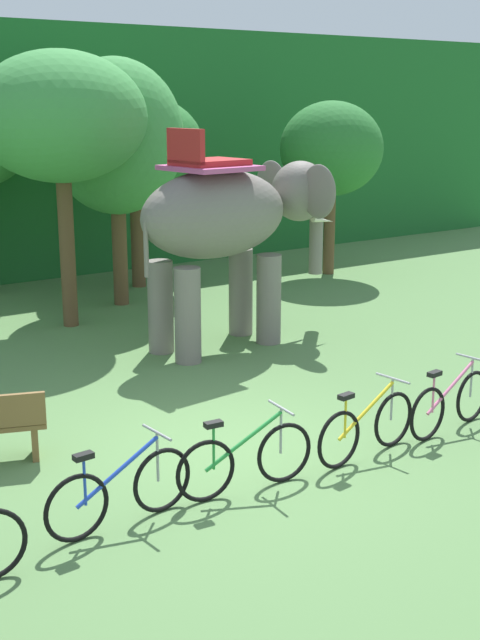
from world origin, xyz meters
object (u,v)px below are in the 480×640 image
(elephant, at_px, (230,221))
(bike_green, at_px, (246,459))
(tree_center_left, at_px, (60,118))
(bike_yellow, at_px, (367,427))
(bike_blue, at_px, (120,491))
(bike_pink, at_px, (450,403))
(tree_far_left, at_px, (116,138))
(tree_center_right, at_px, (135,146))
(tree_center, at_px, (331,150))

(elephant, height_order, bike_green, elephant)
(tree_center_left, distance_m, bike_yellow, 8.58)
(elephant, xyz_separation_m, bike_blue, (-4.60, -4.92, -1.82))
(bike_pink, bearing_deg, bike_blue, 178.71)
(tree_far_left, distance_m, tree_center_right, 1.79)
(tree_center_left, xyz_separation_m, bike_pink, (2.00, -7.80, -3.52))
(bike_green, height_order, bike_yellow, same)
(tree_far_left, height_order, bike_green, tree_far_left)
(tree_center_left, bearing_deg, bike_yellow, -86.21)
(tree_center_right, relative_size, bike_blue, 2.56)
(tree_far_left, height_order, bike_pink, tree_far_left)
(tree_center, height_order, bike_blue, tree_center)
(tree_far_left, height_order, bike_yellow, tree_far_left)
(bike_blue, relative_size, bike_green, 1.00)
(tree_far_left, xyz_separation_m, elephant, (0.27, -3.81, -1.27))
(tree_center_right, bearing_deg, bike_pink, -94.09)
(bike_blue, xyz_separation_m, bike_green, (1.49, -0.07, 0.00))
(tree_far_left, relative_size, tree_center, 1.21)
(elephant, bearing_deg, tree_far_left, 94.09)
(bike_green, distance_m, bike_pink, 3.23)
(tree_far_left, xyz_separation_m, bike_blue, (-4.32, -8.73, -3.09))
(tree_far_left, xyz_separation_m, bike_green, (-2.83, -8.80, -3.09))
(tree_center_left, height_order, tree_center_right, tree_center_left)
(tree_center_right, relative_size, bike_green, 2.57)
(tree_center, height_order, bike_green, tree_center)
(bike_pink, bearing_deg, tree_center_left, 104.34)
(elephant, bearing_deg, tree_center, 35.09)
(tree_center_left, bearing_deg, elephant, -56.03)
(tree_center_left, distance_m, elephant, 3.75)
(bike_blue, height_order, bike_pink, same)
(tree_center_left, distance_m, bike_pink, 8.79)
(bike_blue, height_order, bike_yellow, same)
(tree_far_left, distance_m, elephant, 4.03)
(tree_center_left, xyz_separation_m, tree_center_right, (2.72, 2.40, -0.69))
(tree_center_right, bearing_deg, tree_center, -16.03)
(bike_blue, xyz_separation_m, bike_yellow, (3.25, -0.12, 0.00))
(bike_green, bearing_deg, tree_far_left, 72.18)
(tree_far_left, xyz_separation_m, bike_pink, (0.40, -8.84, -3.09))
(tree_center_left, distance_m, tree_center_right, 3.70)
(bike_pink, bearing_deg, tree_far_left, 92.59)
(bike_blue, xyz_separation_m, bike_pink, (4.72, -0.11, 0.00))
(bike_blue, height_order, bike_green, same)
(bike_blue, distance_m, bike_pink, 4.72)
(tree_far_left, distance_m, bike_pink, 9.37)
(tree_center_left, xyz_separation_m, bike_green, (-1.23, -7.76, -3.52))
(bike_blue, bearing_deg, bike_pink, -1.29)
(tree_center_right, xyz_separation_m, bike_green, (-3.96, -10.17, -2.83))
(elephant, distance_m, bike_pink, 5.35)
(tree_center_left, xyz_separation_m, tree_center, (7.35, 1.08, -0.85))
(tree_center, distance_m, bike_yellow, 11.52)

